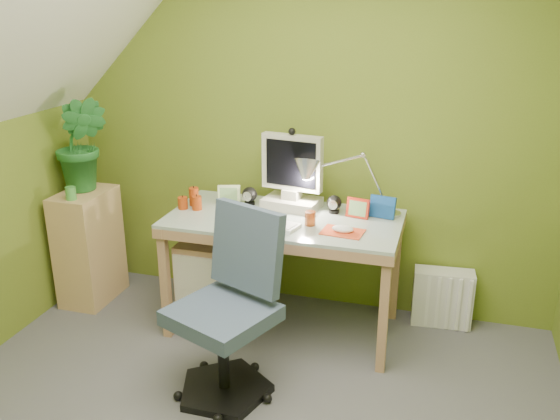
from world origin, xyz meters
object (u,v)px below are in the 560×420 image
(desk, at_px, (284,273))
(radiator, at_px, (442,297))
(potted_plant, at_px, (82,144))
(monitor, at_px, (292,169))
(task_chair, at_px, (222,312))
(side_ledge, at_px, (89,246))
(desk_lamp, at_px, (366,169))

(desk, bearing_deg, radiator, 18.74)
(desk, bearing_deg, potted_plant, 178.06)
(desk, distance_m, radiator, 1.02)
(monitor, height_order, task_chair, monitor)
(radiator, bearing_deg, task_chair, -139.76)
(side_ledge, relative_size, task_chair, 0.80)
(radiator, bearing_deg, potted_plant, -177.79)
(side_ledge, height_order, task_chair, task_chair)
(monitor, bearing_deg, task_chair, -89.38)
(desk, relative_size, potted_plant, 2.22)
(task_chair, relative_size, radiator, 2.61)
(desk_lamp, bearing_deg, monitor, -172.17)
(task_chair, xyz_separation_m, radiator, (1.07, 1.05, -0.30))
(monitor, bearing_deg, desk_lamp, 7.75)
(monitor, height_order, radiator, monitor)
(monitor, bearing_deg, potted_plant, -166.90)
(side_ledge, distance_m, potted_plant, 0.70)
(task_chair, bearing_deg, desk, 103.41)
(desk_lamp, height_order, potted_plant, potted_plant)
(desk, height_order, radiator, desk)
(monitor, xyz_separation_m, potted_plant, (-1.37, -0.13, 0.09))
(desk, height_order, task_chair, task_chair)
(potted_plant, xyz_separation_m, task_chair, (1.26, -0.78, -0.60))
(side_ledge, distance_m, task_chair, 1.46)
(potted_plant, bearing_deg, desk, -2.15)
(radiator, bearing_deg, monitor, -176.05)
(monitor, relative_size, radiator, 1.36)
(task_chair, bearing_deg, radiator, 66.86)
(desk, xyz_separation_m, potted_plant, (-1.37, 0.05, 0.71))
(radiator, bearing_deg, side_ledge, -176.58)
(potted_plant, relative_size, radiator, 1.70)
(monitor, bearing_deg, desk, -82.25)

